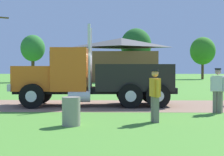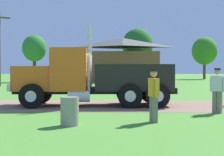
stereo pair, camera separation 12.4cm
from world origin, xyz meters
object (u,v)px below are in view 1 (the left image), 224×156
Objects in this scene: steel_barrel at (71,111)px; shed_building at (121,61)px; truck_foreground_white at (94,78)px; visitor_walking_mid at (155,93)px; visitor_standing_near at (218,88)px.

steel_barrel is 0.09× the size of shed_building.
steel_barrel is 36.20m from shed_building.
truck_foreground_white reaches higher than visitor_walking_mid.
truck_foreground_white reaches higher than visitor_standing_near.
visitor_standing_near is (5.22, -2.66, -0.33)m from truck_foreground_white.
visitor_walking_mid is 0.18× the size of shed_building.
shed_building reaches higher than visitor_walking_mid.
truck_foreground_white is 5.87m from visitor_standing_near.
steel_barrel is at bearing -149.83° from visitor_standing_near.
visitor_walking_mid is (2.45, -5.07, -0.36)m from truck_foreground_white.
truck_foreground_white is 8.73× the size of steel_barrel.
shed_building reaches higher than steel_barrel.
visitor_walking_mid is 35.37m from shed_building.
truck_foreground_white is at bearing 152.97° from visitor_standing_near.
shed_building is at bearing 91.82° from visitor_walking_mid.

